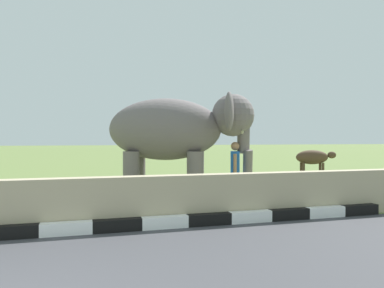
# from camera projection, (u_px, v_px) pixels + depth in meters

# --- Properties ---
(barrier_parapet) EXTENTS (28.00, 0.36, 1.00)m
(barrier_parapet) POSITION_uv_depth(u_px,v_px,m) (121.00, 202.00, 7.27)
(barrier_parapet) COLOR tan
(barrier_parapet) RESTS_ON ground_plane
(elephant) EXTENTS (4.07, 3.03, 2.96)m
(elephant) POSITION_uv_depth(u_px,v_px,m) (178.00, 131.00, 10.33)
(elephant) COLOR slate
(elephant) RESTS_ON ground_plane
(person_handler) EXTENTS (0.38, 0.64, 1.66)m
(person_handler) POSITION_uv_depth(u_px,v_px,m) (235.00, 169.00, 10.12)
(person_handler) COLOR navy
(person_handler) RESTS_ON ground_plane
(cow_near) EXTENTS (1.93, 0.96, 1.23)m
(cow_near) POSITION_uv_depth(u_px,v_px,m) (313.00, 158.00, 17.39)
(cow_near) COLOR #473323
(cow_near) RESTS_ON ground_plane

